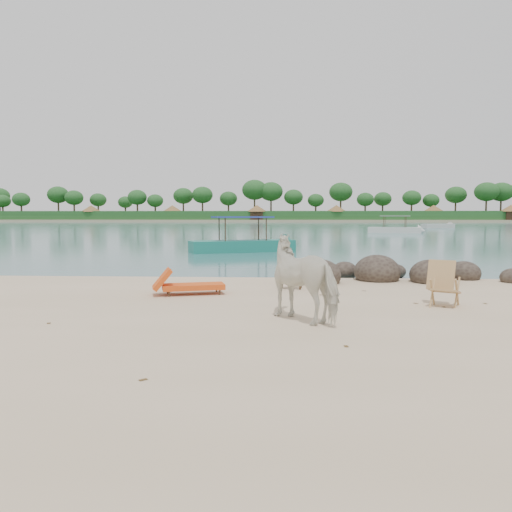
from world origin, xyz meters
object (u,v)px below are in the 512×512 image
(boulders, at_px, (390,275))
(side_table, at_px, (291,281))
(lounge_chair, at_px, (193,284))
(boat_near, at_px, (242,222))
(deck_chair, at_px, (445,285))
(cow, at_px, (307,279))

(boulders, bearing_deg, side_table, -147.46)
(lounge_chair, relative_size, boat_near, 0.29)
(lounge_chair, bearing_deg, boat_near, 74.10)
(deck_chair, bearing_deg, cow, -124.81)
(boulders, bearing_deg, cow, -115.49)
(lounge_chair, xyz_separation_m, boat_near, (-0.04, 14.74, 1.25))
(boulders, distance_m, deck_chair, 4.10)
(lounge_chair, bearing_deg, side_table, 6.84)
(side_table, bearing_deg, lounge_chair, -151.19)
(side_table, height_order, lounge_chair, lounge_chair)
(cow, height_order, side_table, cow)
(boulders, height_order, boat_near, boat_near)
(cow, xyz_separation_m, lounge_chair, (-2.53, 2.71, -0.49))
(deck_chair, bearing_deg, lounge_chair, -164.54)
(boulders, height_order, deck_chair, deck_chair)
(side_table, bearing_deg, cow, -80.65)
(boulders, bearing_deg, lounge_chair, -151.57)
(boulders, distance_m, cow, 6.12)
(boulders, xyz_separation_m, cow, (-2.62, -5.50, 0.56))
(boulders, relative_size, cow, 3.54)
(cow, xyz_separation_m, deck_chair, (2.88, 1.43, -0.29))
(cow, distance_m, deck_chair, 3.22)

